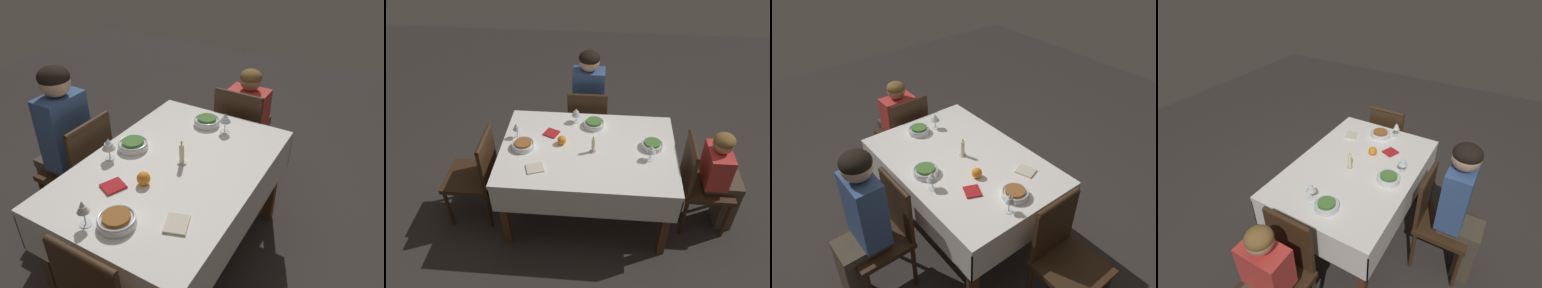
% 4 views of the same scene
% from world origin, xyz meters
% --- Properties ---
extents(ground_plane, '(8.00, 8.00, 0.00)m').
position_xyz_m(ground_plane, '(0.00, 0.00, 0.00)').
color(ground_plane, '#332D2B').
extents(dining_table, '(1.41, 0.96, 0.73)m').
position_xyz_m(dining_table, '(0.00, 0.00, 0.64)').
color(dining_table, white).
rests_on(dining_table, ground_plane).
extents(chair_south, '(0.40, 0.40, 0.87)m').
position_xyz_m(chair_south, '(0.04, -0.70, 0.48)').
color(chair_south, '#382314').
rests_on(chair_south, ground_plane).
extents(chair_west, '(0.40, 0.40, 0.87)m').
position_xyz_m(chair_west, '(-0.93, 0.04, 0.48)').
color(chair_west, '#382314').
rests_on(chair_west, ground_plane).
extents(chair_east, '(0.40, 0.40, 0.87)m').
position_xyz_m(chair_east, '(0.93, 0.10, 0.48)').
color(chair_east, '#382314').
rests_on(chair_east, ground_plane).
extents(person_adult_denim, '(0.30, 0.34, 1.18)m').
position_xyz_m(person_adult_denim, '(0.04, -0.85, 0.67)').
color(person_adult_denim, '#4C4233').
rests_on(person_adult_denim, ground_plane).
extents(person_child_red, '(0.33, 0.30, 0.96)m').
position_xyz_m(person_child_red, '(-1.09, 0.04, 0.53)').
color(person_child_red, '#4C4233').
rests_on(person_child_red, ground_plane).
extents(bowl_south, '(0.18, 0.18, 0.06)m').
position_xyz_m(bowl_south, '(-0.03, -0.30, 0.76)').
color(bowl_south, silver).
rests_on(bowl_south, dining_table).
extents(wine_glass_south, '(0.08, 0.08, 0.14)m').
position_xyz_m(wine_glass_south, '(0.12, -0.35, 0.83)').
color(wine_glass_south, white).
rests_on(wine_glass_south, dining_table).
extents(bowl_west, '(0.17, 0.17, 0.06)m').
position_xyz_m(bowl_west, '(-0.51, -0.06, 0.76)').
color(bowl_west, silver).
rests_on(bowl_west, dining_table).
extents(wine_glass_west, '(0.07, 0.07, 0.13)m').
position_xyz_m(wine_glass_west, '(-0.49, 0.09, 0.83)').
color(wine_glass_west, white).
rests_on(wine_glass_west, dining_table).
extents(bowl_east, '(0.18, 0.18, 0.06)m').
position_xyz_m(bowl_east, '(0.52, 0.03, 0.76)').
color(bowl_east, silver).
rests_on(bowl_east, dining_table).
extents(wine_glass_east, '(0.06, 0.06, 0.14)m').
position_xyz_m(wine_glass_east, '(0.59, -0.10, 0.83)').
color(wine_glass_east, white).
rests_on(wine_glass_east, dining_table).
extents(candle_centerpiece, '(0.05, 0.05, 0.15)m').
position_xyz_m(candle_centerpiece, '(-0.04, 0.03, 0.79)').
color(candle_centerpiece, beige).
rests_on(candle_centerpiece, dining_table).
extents(orange_fruit, '(0.07, 0.07, 0.07)m').
position_xyz_m(orange_fruit, '(0.22, -0.04, 0.77)').
color(orange_fruit, orange).
rests_on(orange_fruit, dining_table).
extents(napkin_red_folded, '(0.16, 0.14, 0.01)m').
position_xyz_m(napkin_red_folded, '(0.38, 0.27, 0.74)').
color(napkin_red_folded, beige).
rests_on(napkin_red_folded, dining_table).
extents(napkin_spare_side, '(0.14, 0.14, 0.01)m').
position_xyz_m(napkin_spare_side, '(0.32, -0.17, 0.74)').
color(napkin_spare_side, red).
rests_on(napkin_spare_side, dining_table).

